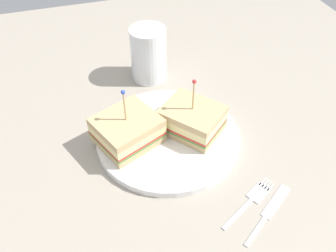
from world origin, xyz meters
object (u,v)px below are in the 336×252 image
plate (168,137)px  drink_glass (149,56)px  knife (270,210)px  fork (253,198)px  sandwich_half_back (127,130)px  sandwich_half_front (193,120)px

plate → drink_glass: bearing=84.7°
drink_glass → knife: drink_glass is taller
plate → fork: plate is taller
fork → sandwich_half_back: bearing=133.6°
sandwich_half_back → knife: sandwich_half_back is taller
plate → knife: size_ratio=2.26×
fork → knife: bearing=-64.4°
plate → drink_glass: size_ratio=2.24×
sandwich_half_back → fork: sandwich_half_back is taller
sandwich_half_back → sandwich_half_front: bearing=-4.9°
sandwich_half_back → knife: bearing=-48.5°
sandwich_half_back → drink_glass: 20.39cm
fork → knife: 3.01cm
fork → plate: bearing=118.8°
knife → sandwich_half_front: bearing=107.3°
knife → drink_glass: bearing=102.3°
sandwich_half_front → fork: sandwich_half_front is taller
sandwich_half_back → fork: size_ratio=1.12×
sandwich_half_front → sandwich_half_back: (-11.19, 0.96, 0.03)cm
plate → sandwich_half_front: (4.30, -0.31, 3.04)cm
plate → fork: bearing=-61.2°
sandwich_half_front → drink_glass: (-2.54, 19.37, 1.39)cm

